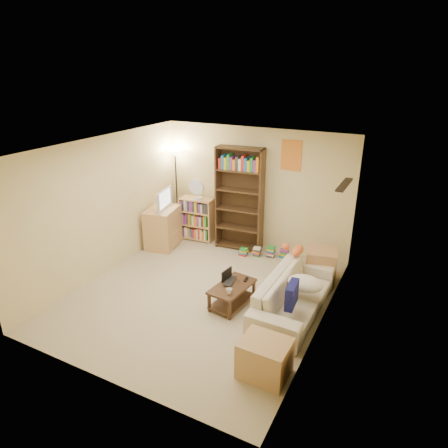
# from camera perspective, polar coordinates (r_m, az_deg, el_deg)

# --- Properties ---
(room) EXTENTS (4.50, 4.54, 2.52)m
(room) POSITION_cam_1_polar(r_m,az_deg,el_deg) (6.19, -3.52, 2.89)
(room) COLOR tan
(room) RESTS_ON ground
(sofa) EXTENTS (2.07, 0.85, 0.60)m
(sofa) POSITION_cam_1_polar(r_m,az_deg,el_deg) (6.39, 9.96, -9.92)
(sofa) COLOR beige
(sofa) RESTS_ON ground
(navy_pillow) EXTENTS (0.15, 0.40, 0.35)m
(navy_pillow) POSITION_cam_1_polar(r_m,az_deg,el_deg) (5.87, 9.66, -9.93)
(navy_pillow) COLOR #131656
(navy_pillow) RESTS_ON sofa
(cream_blanket) EXTENTS (0.55, 0.39, 0.24)m
(cream_blanket) POSITION_cam_1_polar(r_m,az_deg,el_deg) (6.29, 11.52, -8.34)
(cream_blanket) COLOR silver
(cream_blanket) RESTS_ON sofa
(tabby_cat) EXTENTS (0.47, 0.17, 0.16)m
(tabby_cat) POSITION_cam_1_polar(r_m,az_deg,el_deg) (6.95, 10.17, -3.66)
(tabby_cat) COLOR orange
(tabby_cat) RESTS_ON sofa
(coffee_table) EXTENTS (0.56, 0.87, 0.36)m
(coffee_table) POSITION_cam_1_polar(r_m,az_deg,el_deg) (6.49, 1.16, -9.82)
(coffee_table) COLOR #402418
(coffee_table) RESTS_ON ground
(laptop) EXTENTS (0.42, 0.34, 0.03)m
(laptop) POSITION_cam_1_polar(r_m,az_deg,el_deg) (6.49, 1.26, -8.24)
(laptop) COLOR black
(laptop) RESTS_ON coffee_table
(laptop_screen) EXTENTS (0.05, 0.27, 0.18)m
(laptop_screen) POSITION_cam_1_polar(r_m,az_deg,el_deg) (6.50, 0.39, -7.22)
(laptop_screen) COLOR white
(laptop_screen) RESTS_ON laptop
(mug) EXTENTS (0.12, 0.12, 0.09)m
(mug) POSITION_cam_1_polar(r_m,az_deg,el_deg) (6.18, 0.72, -9.58)
(mug) COLOR silver
(mug) RESTS_ON coffee_table
(tv_remote) EXTENTS (0.07, 0.15, 0.02)m
(tv_remote) POSITION_cam_1_polar(r_m,az_deg,el_deg) (6.57, 3.16, -7.91)
(tv_remote) COLOR black
(tv_remote) RESTS_ON coffee_table
(tv_stand) EXTENTS (0.71, 0.88, 0.84)m
(tv_stand) POSITION_cam_1_polar(r_m,az_deg,el_deg) (8.53, -8.72, -0.49)
(tv_stand) COLOR tan
(tv_stand) RESTS_ON ground
(television) EXTENTS (0.75, 0.38, 0.41)m
(television) POSITION_cam_1_polar(r_m,az_deg,el_deg) (8.31, -8.97, 3.51)
(television) COLOR black
(television) RESTS_ON tv_stand
(tall_bookshelf) EXTENTS (0.99, 0.41, 2.14)m
(tall_bookshelf) POSITION_cam_1_polar(r_m,az_deg,el_deg) (8.10, 2.22, 3.89)
(tall_bookshelf) COLOR #402A18
(tall_bookshelf) RESTS_ON ground
(short_bookshelf) EXTENTS (0.76, 0.35, 0.95)m
(short_bookshelf) POSITION_cam_1_polar(r_m,az_deg,el_deg) (8.74, -3.93, 0.70)
(short_bookshelf) COLOR #DDB36B
(short_bookshelf) RESTS_ON ground
(desk_fan) EXTENTS (0.34, 0.19, 0.45)m
(desk_fan) POSITION_cam_1_polar(r_m,az_deg,el_deg) (8.45, -3.91, 5.04)
(desk_fan) COLOR silver
(desk_fan) RESTS_ON short_bookshelf
(floor_lamp) EXTENTS (0.33, 0.33, 1.93)m
(floor_lamp) POSITION_cam_1_polar(r_m,az_deg,el_deg) (8.80, -6.93, 7.99)
(floor_lamp) COLOR black
(floor_lamp) RESTS_ON ground
(side_table) EXTENTS (0.63, 0.63, 0.60)m
(side_table) POSITION_cam_1_polar(r_m,az_deg,el_deg) (7.37, 13.68, -5.70)
(side_table) COLOR tan
(side_table) RESTS_ON ground
(end_cabinet) EXTENTS (0.61, 0.51, 0.50)m
(end_cabinet) POSITION_cam_1_polar(r_m,az_deg,el_deg) (5.24, 5.84, -18.55)
(end_cabinet) COLOR tan
(end_cabinet) RESTS_ON ground
(book_stacks) EXTENTS (0.95, 0.43, 0.22)m
(book_stacks) POSITION_cam_1_polar(r_m,az_deg,el_deg) (8.13, 5.81, -4.03)
(book_stacks) COLOR red
(book_stacks) RESTS_ON ground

